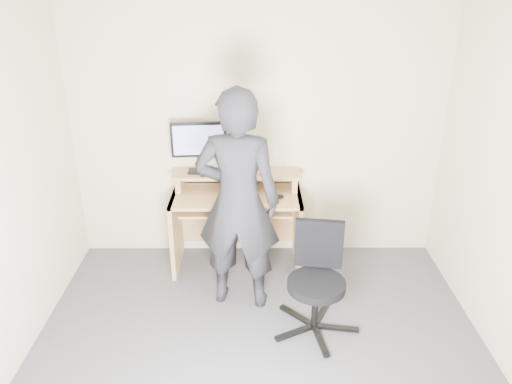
{
  "coord_description": "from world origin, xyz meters",
  "views": [
    {
      "loc": [
        -0.04,
        -2.75,
        2.65
      ],
      "look_at": [
        -0.02,
        1.05,
        0.95
      ],
      "focal_mm": 35.0,
      "sensor_mm": 36.0,
      "label": 1
    }
  ],
  "objects_px": {
    "desk": "(237,210)",
    "monitor": "(199,143)",
    "person": "(238,202)",
    "office_chair": "(317,275)"
  },
  "relations": [
    {
      "from": "monitor",
      "to": "office_chair",
      "type": "bearing_deg",
      "value": -51.98
    },
    {
      "from": "desk",
      "to": "monitor",
      "type": "height_order",
      "value": "monitor"
    },
    {
      "from": "desk",
      "to": "office_chair",
      "type": "xyz_separation_m",
      "value": [
        0.65,
        -1.0,
        -0.08
      ]
    },
    {
      "from": "office_chair",
      "to": "person",
      "type": "xyz_separation_m",
      "value": [
        -0.62,
        0.34,
        0.47
      ]
    },
    {
      "from": "desk",
      "to": "person",
      "type": "height_order",
      "value": "person"
    },
    {
      "from": "desk",
      "to": "office_chair",
      "type": "distance_m",
      "value": 1.2
    },
    {
      "from": "desk",
      "to": "monitor",
      "type": "xyz_separation_m",
      "value": [
        -0.34,
        0.07,
        0.65
      ]
    },
    {
      "from": "office_chair",
      "to": "person",
      "type": "distance_m",
      "value": 0.85
    },
    {
      "from": "person",
      "to": "monitor",
      "type": "bearing_deg",
      "value": -54.7
    },
    {
      "from": "desk",
      "to": "monitor",
      "type": "relative_size",
      "value": 2.35
    }
  ]
}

